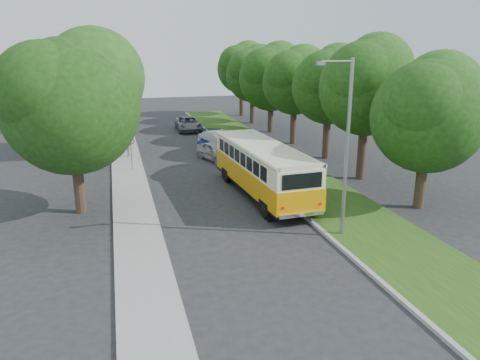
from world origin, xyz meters
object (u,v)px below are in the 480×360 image
object	(u,v)px
lamppost_near	(345,143)
car_blue	(210,139)
car_white	(220,141)
car_grey	(188,124)
vintage_bus	(263,170)
car_silver	(216,151)
lamppost_far	(124,105)

from	to	relation	value
lamppost_near	car_blue	distance (m)	21.80
car_white	car_grey	size ratio (longest dim) A/B	0.91
lamppost_near	vintage_bus	size ratio (longest dim) A/B	0.76
vintage_bus	car_white	world-z (taller)	vintage_bus
car_blue	lamppost_near	bearing A→B (deg)	-66.26
vintage_bus	car_silver	xyz separation A→B (m)	(-0.72, 9.34, -0.86)
lamppost_far	car_silver	world-z (taller)	lamppost_far
lamppost_far	car_white	bearing A→B (deg)	8.43
vintage_bus	car_white	bearing A→B (deg)	84.93
lamppost_near	lamppost_far	xyz separation A→B (m)	(-8.91, 18.50, -0.25)
vintage_bus	lamppost_near	bearing A→B (deg)	-79.57
car_white	car_silver	bearing A→B (deg)	-127.45
car_silver	car_white	distance (m)	3.83
lamppost_near	car_white	world-z (taller)	lamppost_near
vintage_bus	car_grey	bearing A→B (deg)	88.54
lamppost_near	car_grey	bearing A→B (deg)	94.53
car_silver	car_blue	bearing A→B (deg)	65.15
car_silver	car_grey	bearing A→B (deg)	71.58
lamppost_near	car_white	bearing A→B (deg)	93.52
car_silver	car_blue	distance (m)	5.46
car_grey	car_white	bearing A→B (deg)	-81.97
vintage_bus	car_blue	world-z (taller)	vintage_bus
lamppost_near	car_white	size ratio (longest dim) A/B	1.72
lamppost_far	car_silver	xyz separation A→B (m)	(6.57, -2.52, -3.42)
vintage_bus	car_grey	size ratio (longest dim) A/B	2.04
lamppost_near	car_grey	size ratio (longest dim) A/B	1.56
lamppost_near	car_white	xyz separation A→B (m)	(-1.21, 19.64, -3.60)
lamppost_near	vintage_bus	world-z (taller)	lamppost_near
lamppost_far	car_grey	distance (m)	13.18
lamppost_far	vintage_bus	distance (m)	14.15
lamppost_far	vintage_bus	world-z (taller)	lamppost_far
car_grey	car_silver	bearing A→B (deg)	-88.55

